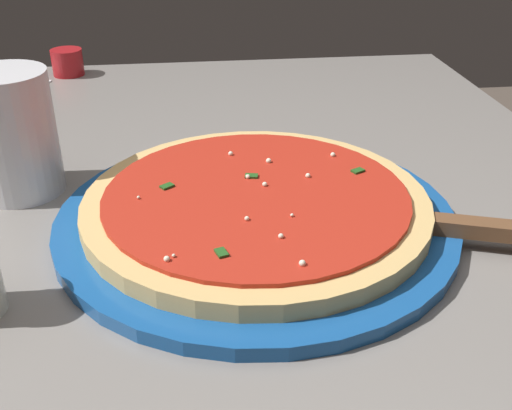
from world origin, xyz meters
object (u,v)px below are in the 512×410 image
(pizza_server, at_px, (448,227))
(cup_tall_drink, at_px, (13,134))
(serving_plate, at_px, (256,218))
(pizza, at_px, (256,203))
(cup_small_sauce, at_px, (67,62))

(pizza_server, relative_size, cup_tall_drink, 1.79)
(serving_plate, relative_size, pizza, 1.16)
(pizza_server, bearing_deg, cup_small_sauce, 35.98)
(pizza, height_order, pizza_server, pizza)
(cup_tall_drink, relative_size, cup_small_sauce, 2.55)
(serving_plate, distance_m, cup_tall_drink, 0.25)
(serving_plate, xyz_separation_m, cup_tall_drink, (0.10, 0.23, 0.06))
(pizza, bearing_deg, cup_small_sauce, 25.76)
(cup_small_sauce, bearing_deg, pizza_server, -144.02)
(serving_plate, xyz_separation_m, pizza, (-0.00, -0.00, 0.02))
(pizza, distance_m, pizza_server, 0.17)
(pizza, bearing_deg, serving_plate, 43.63)
(serving_plate, distance_m, pizza, 0.02)
(pizza, bearing_deg, cup_tall_drink, 67.20)
(pizza, distance_m, cup_small_sauce, 0.55)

